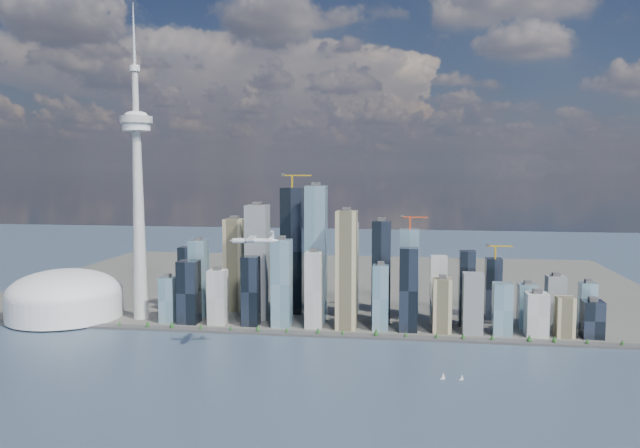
# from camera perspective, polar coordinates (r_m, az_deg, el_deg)

# --- Properties ---
(ground) EXTENTS (4000.00, 4000.00, 0.00)m
(ground) POSITION_cam_1_polar(r_m,az_deg,el_deg) (797.93, -5.02, -14.80)
(ground) COLOR #2F3E52
(ground) RESTS_ON ground
(seawall) EXTENTS (1100.00, 22.00, 4.00)m
(seawall) POSITION_cam_1_polar(r_m,az_deg,el_deg) (1030.95, -1.81, -10.01)
(seawall) COLOR #383838
(seawall) RESTS_ON ground
(land) EXTENTS (1400.00, 900.00, 3.00)m
(land) POSITION_cam_1_polar(r_m,az_deg,el_deg) (1465.33, 1.25, -5.44)
(land) COLOR #4C4C47
(land) RESTS_ON ground
(shoreline_trees) EXTENTS (960.53, 7.20, 8.80)m
(shoreline_trees) POSITION_cam_1_polar(r_m,az_deg,el_deg) (1029.19, -1.81, -9.64)
(shoreline_trees) COLOR #3F2D1E
(shoreline_trees) RESTS_ON seawall
(skyscraper_cluster) EXTENTS (736.00, 142.00, 258.60)m
(skyscraper_cluster) POSITION_cam_1_polar(r_m,az_deg,el_deg) (1089.54, 2.07, -4.96)
(skyscraper_cluster) COLOR black
(skyscraper_cluster) RESTS_ON land
(needle_tower) EXTENTS (56.00, 56.00, 550.50)m
(needle_tower) POSITION_cam_1_polar(r_m,az_deg,el_deg) (1142.60, -16.32, 3.16)
(needle_tower) COLOR #A8A8A3
(needle_tower) RESTS_ON land
(dome_stadium) EXTENTS (200.00, 200.00, 86.00)m
(dome_stadium) POSITION_cam_1_polar(r_m,az_deg,el_deg) (1220.68, -22.30, -6.19)
(dome_stadium) COLOR white
(dome_stadium) RESTS_ON land
(airplane) EXTENTS (68.94, 61.14, 16.81)m
(airplane) POSITION_cam_1_polar(r_m,az_deg,el_deg) (877.84, -6.10, -1.47)
(airplane) COLOR silver
(airplane) RESTS_ON ground
(sailboat_west) EXTENTS (6.47, 3.92, 9.23)m
(sailboat_west) POSITION_cam_1_polar(r_m,az_deg,el_deg) (843.39, 11.18, -13.54)
(sailboat_west) COLOR white
(sailboat_west) RESTS_ON ground
(sailboat_east) EXTENTS (5.81, 3.03, 8.12)m
(sailboat_east) POSITION_cam_1_polar(r_m,az_deg,el_deg) (844.81, 12.83, -13.57)
(sailboat_east) COLOR white
(sailboat_east) RESTS_ON ground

